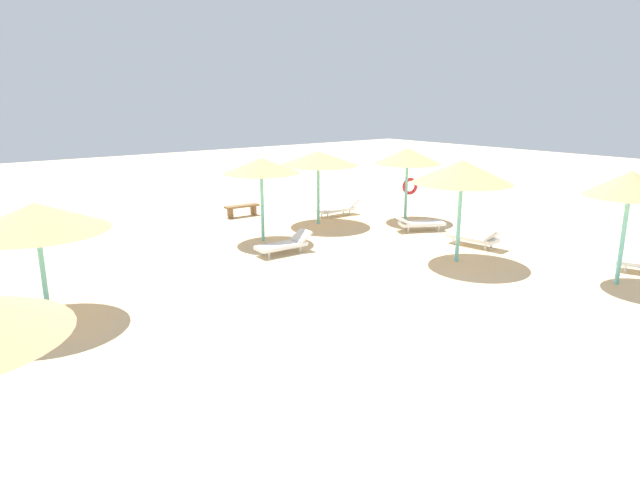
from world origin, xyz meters
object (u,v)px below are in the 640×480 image
object	(u,v)px
parasol_1	(631,184)
lounger_4	(338,208)
parasol_5	(36,217)
parasol_0	(261,166)
lounger_2	(418,223)
lounger_0	(285,244)
parasol_2	(408,157)
parasol_3	(462,172)
parasol_4	(318,159)
bench_0	(242,208)
lounger_3	(476,237)

from	to	relation	value
parasol_1	lounger_4	world-z (taller)	parasol_1
parasol_1	parasol_5	distance (m)	14.58
parasol_1	lounger_4	distance (m)	11.82
parasol_0	lounger_2	bearing A→B (deg)	-23.81
lounger_4	parasol_0	bearing A→B (deg)	-161.52
parasol_0	lounger_0	xyz separation A→B (m)	(-0.32, -1.81, -2.35)
parasol_2	lounger_0	distance (m)	7.22
parasol_0	lounger_4	distance (m)	5.64
parasol_1	parasol_3	distance (m)	4.42
parasol_4	bench_0	xyz separation A→B (m)	(-1.70, 3.11, -2.27)
lounger_2	parasol_5	bearing A→B (deg)	-177.63
parasol_2	lounger_3	bearing A→B (deg)	-104.88
lounger_2	parasol_3	bearing A→B (deg)	-121.20
bench_0	lounger_4	bearing A→B (deg)	-35.71
parasol_4	lounger_3	distance (m)	6.83
parasol_3	bench_0	bearing A→B (deg)	100.62
lounger_0	lounger_3	size ratio (longest dim) A/B	0.98
parasol_2	parasol_5	distance (m)	14.33
parasol_3	parasol_5	world-z (taller)	parasol_3
parasol_3	lounger_4	xyz separation A→B (m)	(1.50, 7.48, -2.47)
parasol_0	parasol_3	size ratio (longest dim) A/B	0.94
parasol_3	parasol_5	xyz separation A→B (m)	(-11.09, 2.90, -0.39)
bench_0	lounger_2	bearing A→B (deg)	-58.53
parasol_4	lounger_4	world-z (taller)	parasol_4
parasol_2	lounger_4	xyz separation A→B (m)	(-1.58, 2.43, -2.32)
lounger_4	parasol_2	bearing A→B (deg)	-56.92
parasol_0	lounger_0	distance (m)	2.98
parasol_3	lounger_0	size ratio (longest dim) A/B	1.64
parasol_3	bench_0	size ratio (longest dim) A/B	2.06
parasol_3	parasol_4	distance (m)	6.78
parasol_3	lounger_3	distance (m)	3.21
parasol_5	lounger_2	xyz separation A→B (m)	(13.17, 0.55, -2.09)
lounger_4	parasol_4	bearing A→B (deg)	-156.89
parasol_1	parasol_2	world-z (taller)	parasol_1
parasol_1	lounger_2	size ratio (longest dim) A/B	1.57
parasol_1	lounger_3	size ratio (longest dim) A/B	1.58
parasol_5	lounger_4	distance (m)	13.55
parasol_3	lounger_0	world-z (taller)	parasol_3
parasol_0	bench_0	size ratio (longest dim) A/B	1.93
parasol_4	parasol_0	bearing A→B (deg)	-164.00
lounger_2	lounger_4	xyz separation A→B (m)	(-0.59, 4.04, 0.01)
parasol_3	lounger_4	world-z (taller)	parasol_3
parasol_1	parasol_3	size ratio (longest dim) A/B	0.99
parasol_3	parasol_5	distance (m)	11.47
lounger_4	parasol_3	bearing A→B (deg)	-101.31
parasol_0	lounger_3	xyz separation A→B (m)	(5.29, -5.16, -2.34)
parasol_3	bench_0	world-z (taller)	parasol_3
lounger_3	parasol_0	bearing A→B (deg)	135.70
parasol_2	lounger_3	distance (m)	5.07
parasol_5	lounger_0	world-z (taller)	parasol_5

